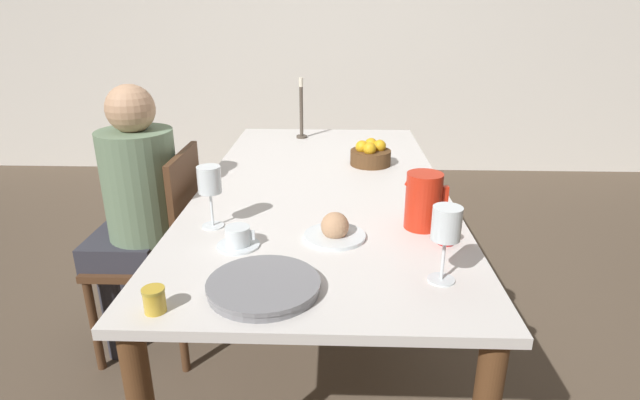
% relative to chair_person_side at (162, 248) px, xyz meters
% --- Properties ---
extents(ground_plane, '(20.00, 20.00, 0.00)m').
position_rel_chair_person_side_xyz_m(ground_plane, '(0.69, 0.07, -0.49)').
color(ground_plane, brown).
extents(wall_back, '(10.00, 0.06, 2.60)m').
position_rel_chair_person_side_xyz_m(wall_back, '(0.69, 2.77, 0.81)').
color(wall_back, silver).
rests_on(wall_back, ground_plane).
extents(dining_table, '(1.01, 2.07, 0.77)m').
position_rel_chair_person_side_xyz_m(dining_table, '(0.69, 0.07, 0.19)').
color(dining_table, silver).
rests_on(dining_table, ground_plane).
extents(chair_person_side, '(0.42, 0.42, 0.92)m').
position_rel_chair_person_side_xyz_m(chair_person_side, '(0.00, 0.00, 0.00)').
color(chair_person_side, '#51331E').
rests_on(chair_person_side, ground_plane).
extents(person_seated, '(0.39, 0.41, 1.19)m').
position_rel_chair_person_side_xyz_m(person_seated, '(-0.09, -0.01, 0.22)').
color(person_seated, '#33333D').
rests_on(person_seated, ground_plane).
extents(red_pitcher, '(0.15, 0.12, 0.19)m').
position_rel_chair_person_side_xyz_m(red_pitcher, '(1.04, -0.36, 0.37)').
color(red_pitcher, red).
rests_on(red_pitcher, dining_table).
extents(wine_glass_water, '(0.08, 0.08, 0.21)m').
position_rel_chair_person_side_xyz_m(wine_glass_water, '(0.33, -0.38, 0.43)').
color(wine_glass_water, white).
rests_on(wine_glass_water, dining_table).
extents(wine_glass_juice, '(0.08, 0.08, 0.22)m').
position_rel_chair_person_side_xyz_m(wine_glass_juice, '(1.04, -0.71, 0.43)').
color(wine_glass_juice, white).
rests_on(wine_glass_juice, dining_table).
extents(teacup_near_person, '(0.13, 0.13, 0.07)m').
position_rel_chair_person_side_xyz_m(teacup_near_person, '(0.45, -0.52, 0.30)').
color(teacup_near_person, silver).
rests_on(teacup_near_person, dining_table).
extents(serving_tray, '(0.30, 0.30, 0.03)m').
position_rel_chair_person_side_xyz_m(serving_tray, '(0.56, -0.79, 0.29)').
color(serving_tray, gray).
rests_on(serving_tray, dining_table).
extents(bread_plate, '(0.20, 0.20, 0.09)m').
position_rel_chair_person_side_xyz_m(bread_plate, '(0.75, -0.45, 0.30)').
color(bread_plate, silver).
rests_on(bread_plate, dining_table).
extents(jam_jar_amber, '(0.06, 0.06, 0.06)m').
position_rel_chair_person_side_xyz_m(jam_jar_amber, '(0.31, -0.89, 0.31)').
color(jam_jar_amber, gold).
rests_on(jam_jar_amber, dining_table).
extents(jam_jar_red, '(0.06, 0.06, 0.06)m').
position_rel_chair_person_side_xyz_m(jam_jar_red, '(1.10, -0.48, 0.31)').
color(jam_jar_red, '#A81E1E').
rests_on(jam_jar_red, dining_table).
extents(fruit_bowl, '(0.19, 0.19, 0.12)m').
position_rel_chair_person_side_xyz_m(fruit_bowl, '(0.91, 0.37, 0.32)').
color(fruit_bowl, brown).
rests_on(fruit_bowl, dining_table).
extents(candlestick_tall, '(0.06, 0.06, 0.34)m').
position_rel_chair_person_side_xyz_m(candlestick_tall, '(0.55, 0.89, 0.41)').
color(candlestick_tall, '#4C4238').
rests_on(candlestick_tall, dining_table).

